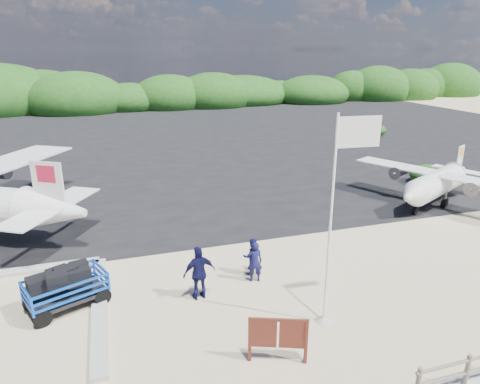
{
  "coord_description": "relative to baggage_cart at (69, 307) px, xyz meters",
  "views": [
    {
      "loc": [
        -3.71,
        -11.75,
        8.31
      ],
      "look_at": [
        1.84,
        5.88,
        2.14
      ],
      "focal_mm": 32.0,
      "sensor_mm": 36.0,
      "label": 1
    }
  ],
  "objects": [
    {
      "name": "signboard",
      "position": [
        5.74,
        -4.61,
        0.0
      ],
      "size": [
        1.69,
        0.78,
        1.44
      ],
      "primitive_type": null,
      "rotation": [
        0.0,
        0.0,
        -0.37
      ],
      "color": "#60271B",
      "rests_on": "ground"
    },
    {
      "name": "crew_c",
      "position": [
        4.39,
        -0.77,
        0.99
      ],
      "size": [
        1.22,
        0.64,
        1.98
      ],
      "primitive_type": "imported",
      "rotation": [
        0.0,
        0.0,
        3.28
      ],
      "color": "#121444",
      "rests_on": "ground"
    },
    {
      "name": "baggage_cart",
      "position": [
        0.0,
        0.0,
        0.0
      ],
      "size": [
        3.14,
        2.5,
        1.37
      ],
      "primitive_type": null,
      "rotation": [
        0.0,
        0.0,
        0.39
      ],
      "color": "blue",
      "rests_on": "ground"
    },
    {
      "name": "ground",
      "position": [
        5.5,
        -1.94,
        0.0
      ],
      "size": [
        160.0,
        160.0,
        0.0
      ],
      "primitive_type": "plane",
      "color": "beige"
    },
    {
      "name": "asphalt_apron",
      "position": [
        5.5,
        28.06,
        0.0
      ],
      "size": [
        90.0,
        50.0,
        0.04
      ],
      "primitive_type": null,
      "color": "#B2B2B2",
      "rests_on": "ground"
    },
    {
      "name": "aircraft_large",
      "position": [
        17.86,
        23.41,
        0.0
      ],
      "size": [
        22.8,
        22.8,
        4.99
      ],
      "primitive_type": null,
      "rotation": [
        0.0,
        0.0,
        2.6
      ],
      "color": "#B2B2B2",
      "rests_on": "ground"
    },
    {
      "name": "crew_a",
      "position": [
        6.6,
        -0.24,
        0.8
      ],
      "size": [
        0.64,
        0.48,
        1.6
      ],
      "primitive_type": "imported",
      "rotation": [
        0.0,
        0.0,
        2.97
      ],
      "color": "#121444",
      "rests_on": "ground"
    },
    {
      "name": "crew_b",
      "position": [
        6.67,
        0.3,
        0.75
      ],
      "size": [
        0.76,
        0.61,
        1.49
      ],
      "primitive_type": "imported",
      "rotation": [
        0.0,
        0.0,
        3.07
      ],
      "color": "#121444",
      "rests_on": "ground"
    },
    {
      "name": "aircraft_small",
      "position": [
        -1.84,
        30.18,
        0.0
      ],
      "size": [
        10.41,
        10.41,
        2.8
      ],
      "primitive_type": null,
      "rotation": [
        0.0,
        0.0,
        3.6
      ],
      "color": "#B2B2B2",
      "rests_on": "ground"
    },
    {
      "name": "vegetation_band",
      "position": [
        5.5,
        53.06,
        0.0
      ],
      "size": [
        124.0,
        8.0,
        4.4
      ],
      "primitive_type": null,
      "color": "#B2B2B2",
      "rests_on": "ground"
    },
    {
      "name": "flagpole",
      "position": [
        7.87,
        -3.31,
        0.0
      ],
      "size": [
        1.38,
        0.67,
        6.68
      ],
      "primitive_type": null,
      "rotation": [
        0.0,
        0.0,
        -0.08
      ],
      "color": "white",
      "rests_on": "ground"
    }
  ]
}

